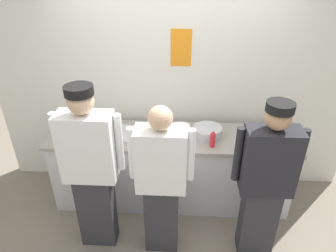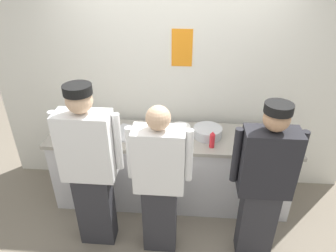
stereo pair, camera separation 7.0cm
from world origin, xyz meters
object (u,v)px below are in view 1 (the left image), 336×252
at_px(squeeze_bottle_secondary, 213,139).
at_px(chefs_knife, 72,134).
at_px(plate_stack_front, 180,129).
at_px(sheet_tray, 134,135).
at_px(ramekin_yellow_sauce, 278,137).
at_px(deli_cup, 85,134).
at_px(chef_near_left, 91,168).
at_px(squeeze_bottle_primary, 105,136).
at_px(ramekin_green_sauce, 95,124).
at_px(plate_stack_rear, 255,138).
at_px(ramekin_red_sauce, 73,124).
at_px(chef_far_right, 265,181).
at_px(ramekin_orange_sauce, 280,145).
at_px(mixing_bowl_steel, 208,132).
at_px(chef_center, 161,181).

distance_m(squeeze_bottle_secondary, chefs_knife, 1.55).
height_order(plate_stack_front, sheet_tray, plate_stack_front).
distance_m(ramekin_yellow_sauce, deli_cup, 2.10).
bearing_deg(chef_near_left, ramekin_yellow_sauce, 19.58).
height_order(squeeze_bottle_primary, ramekin_yellow_sauce, squeeze_bottle_primary).
bearing_deg(ramekin_yellow_sauce, chefs_knife, -179.05).
height_order(squeeze_bottle_primary, ramekin_green_sauce, squeeze_bottle_primary).
relative_size(plate_stack_rear, ramekin_green_sauce, 2.95).
relative_size(plate_stack_front, chefs_knife, 0.79).
height_order(squeeze_bottle_primary, chefs_knife, squeeze_bottle_primary).
distance_m(plate_stack_rear, ramekin_red_sauce, 2.07).
distance_m(chef_near_left, plate_stack_rear, 1.71).
xyz_separation_m(chef_far_right, ramekin_green_sauce, (-1.77, 0.87, 0.04)).
relative_size(ramekin_red_sauce, ramekin_orange_sauce, 0.98).
height_order(chef_far_right, ramekin_green_sauce, chef_far_right).
bearing_deg(ramekin_red_sauce, chefs_knife, -75.79).
height_order(squeeze_bottle_secondary, ramekin_orange_sauce, squeeze_bottle_secondary).
relative_size(chef_near_left, mixing_bowl_steel, 5.56).
bearing_deg(chef_near_left, chefs_knife, 122.24).
bearing_deg(sheet_tray, ramekin_orange_sauce, -4.88).
bearing_deg(ramekin_orange_sauce, squeeze_bottle_secondary, -177.07).
bearing_deg(squeeze_bottle_primary, chef_near_left, -92.31).
bearing_deg(chef_far_right, ramekin_green_sauce, 153.91).
height_order(chef_center, plate_stack_front, chef_center).
bearing_deg(plate_stack_front, ramekin_green_sauce, 174.81).
height_order(sheet_tray, ramekin_green_sauce, ramekin_green_sauce).
bearing_deg(plate_stack_rear, chef_near_left, -159.65).
height_order(chef_near_left, mixing_bowl_steel, chef_near_left).
distance_m(chef_near_left, chefs_knife, 0.74).
bearing_deg(chefs_knife, plate_stack_rear, -0.93).
distance_m(chef_far_right, squeeze_bottle_secondary, 0.68).
bearing_deg(squeeze_bottle_primary, chefs_knife, 160.40).
bearing_deg(plate_stack_rear, chef_center, -146.44).
relative_size(sheet_tray, ramekin_orange_sauce, 4.50).
xyz_separation_m(chef_center, deli_cup, (-0.88, 0.61, 0.11)).
bearing_deg(ramekin_green_sauce, squeeze_bottle_secondary, -14.89).
bearing_deg(sheet_tray, plate_stack_front, 10.49).
relative_size(sheet_tray, squeeze_bottle_secondary, 2.32).
bearing_deg(chef_far_right, plate_stack_front, 134.94).
relative_size(chef_near_left, plate_stack_front, 8.02).
height_order(plate_stack_front, plate_stack_rear, plate_stack_rear).
xyz_separation_m(sheet_tray, chefs_knife, (-0.70, -0.02, -0.01)).
bearing_deg(chef_center, chef_near_left, 176.77).
xyz_separation_m(chef_center, chef_far_right, (0.93, -0.00, 0.04)).
distance_m(sheet_tray, squeeze_bottle_secondary, 0.87).
height_order(ramekin_green_sauce, chefs_knife, ramekin_green_sauce).
distance_m(squeeze_bottle_secondary, ramekin_green_sauce, 1.38).
distance_m(chef_near_left, ramekin_red_sauce, 0.95).
bearing_deg(deli_cup, mixing_bowl_steel, 5.27).
bearing_deg(chef_near_left, squeeze_bottle_secondary, 22.54).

